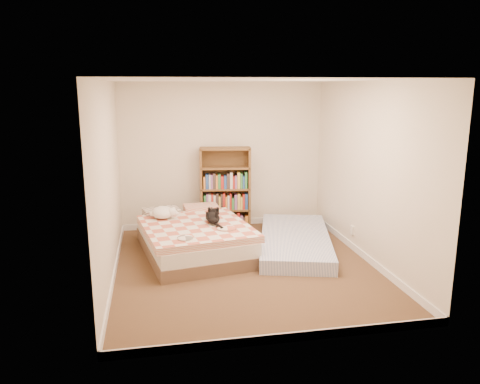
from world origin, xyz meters
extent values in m
cube|color=#4F3122|center=(0.00, 0.00, 0.00)|extent=(3.50, 4.00, 0.01)
cube|color=white|center=(0.00, 0.00, 2.50)|extent=(3.50, 4.00, 0.01)
cube|color=beige|center=(0.00, 2.00, 1.25)|extent=(3.50, 0.01, 2.50)
cube|color=beige|center=(0.00, -2.00, 1.25)|extent=(3.50, 0.01, 2.50)
cube|color=beige|center=(-1.75, 0.00, 1.25)|extent=(0.01, 4.00, 2.50)
cube|color=beige|center=(1.75, 0.00, 1.25)|extent=(0.01, 4.00, 2.50)
cube|color=white|center=(0.00, 1.99, 0.05)|extent=(3.50, 0.02, 0.10)
cube|color=white|center=(0.00, -1.99, 0.05)|extent=(3.50, 0.02, 0.10)
cube|color=white|center=(-1.74, 0.00, 0.05)|extent=(0.02, 4.00, 0.10)
cube|color=white|center=(1.74, 0.00, 0.05)|extent=(0.02, 4.00, 0.10)
cube|color=white|center=(1.74, 0.40, 0.30)|extent=(0.03, 0.09, 0.13)
cube|color=brown|center=(-0.64, 0.67, 0.09)|extent=(1.70, 2.18, 0.18)
cube|color=silver|center=(-0.64, 0.67, 0.28)|extent=(1.67, 2.14, 0.20)
cube|color=#C56149|center=(-0.64, 0.67, 0.42)|extent=(1.71, 1.85, 0.10)
cube|color=#6C645B|center=(-0.97, 1.41, 0.45)|extent=(0.59, 0.43, 0.15)
cube|color=#C56149|center=(-0.32, 1.41, 0.45)|extent=(0.59, 0.43, 0.15)
cube|color=#55371D|center=(-0.40, 1.76, 0.71)|extent=(0.07, 0.29, 1.42)
cube|color=#55371D|center=(0.41, 1.76, 0.71)|extent=(0.07, 0.29, 1.42)
cube|color=#55371D|center=(0.01, 1.89, 0.71)|extent=(0.85, 0.12, 1.42)
cube|color=#55371D|center=(0.01, 1.76, 0.02)|extent=(0.88, 0.39, 0.03)
cube|color=#55371D|center=(0.01, 1.76, 0.72)|extent=(0.88, 0.39, 0.03)
cube|color=#55371D|center=(0.01, 1.76, 1.40)|extent=(0.88, 0.39, 0.03)
cube|color=#6C7EB5|center=(0.91, 0.63, 0.10)|extent=(1.58, 2.46, 0.20)
ellipsoid|color=black|center=(-0.36, 0.61, 0.55)|extent=(0.28, 0.48, 0.14)
sphere|color=black|center=(-0.36, 0.85, 0.56)|extent=(0.16, 0.16, 0.14)
cone|color=black|center=(-0.40, 0.89, 0.62)|extent=(0.05, 0.05, 0.05)
cone|color=black|center=(-0.32, 0.89, 0.62)|extent=(0.05, 0.05, 0.05)
cylinder|color=black|center=(-0.25, 0.32, 0.51)|extent=(0.09, 0.25, 0.05)
ellipsoid|color=white|center=(-1.07, 0.98, 0.56)|extent=(0.43, 0.45, 0.18)
sphere|color=white|center=(-0.97, 0.86, 0.58)|extent=(0.18, 0.18, 0.14)
sphere|color=white|center=(-0.92, 0.82, 0.57)|extent=(0.08, 0.08, 0.06)
sphere|color=white|center=(-1.22, 1.04, 0.54)|extent=(0.10, 0.10, 0.08)
camera|label=1|loc=(-1.19, -5.94, 2.43)|focal=35.00mm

